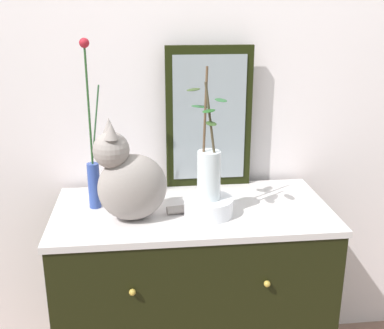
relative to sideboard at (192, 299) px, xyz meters
name	(u,v)px	position (x,y,z in m)	size (l,w,h in m)	color
wall_back	(183,79)	(0.00, 0.35, 0.88)	(4.40, 0.08, 2.60)	white
sideboard	(192,299)	(0.00, 0.00, 0.00)	(1.08, 0.56, 0.84)	black
mirror_leaning	(209,118)	(0.10, 0.25, 0.72)	(0.37, 0.03, 0.61)	black
cat_sitting	(129,181)	(-0.24, -0.08, 0.57)	(0.42, 0.22, 0.38)	gray
vase_slim_green	(93,167)	(-0.38, 0.05, 0.59)	(0.07, 0.05, 0.65)	#2E4696
bowl_porcelain	(209,206)	(0.06, -0.07, 0.45)	(0.19, 0.19, 0.07)	white
vase_glass_clear	(209,170)	(0.05, -0.07, 0.60)	(0.15, 0.17, 0.49)	silver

